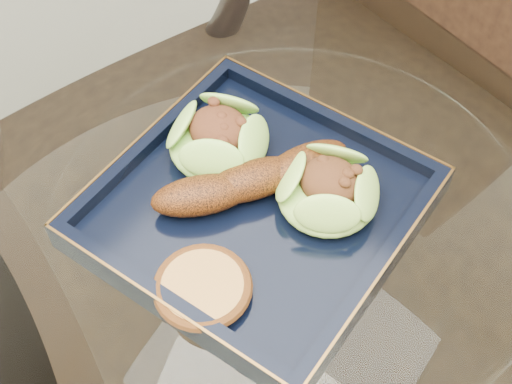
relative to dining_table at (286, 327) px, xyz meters
The scene contains 7 objects.
dining_table is the anchor object (origin of this frame).
dining_chair 0.30m from the dining_table, 108.48° to the left, with size 0.50×0.50×0.94m.
navy_plate 0.18m from the dining_table, behind, with size 0.27×0.27×0.02m, color black.
lettuce_wrap_left 0.23m from the dining_table, 162.97° to the left, with size 0.10×0.10×0.03m, color #70AE32.
lettuce_wrap_right 0.21m from the dining_table, 84.52° to the left, with size 0.09×0.09×0.03m, color #64A12E.
roasted_plantain 0.21m from the dining_table, 163.29° to the left, with size 0.18×0.04×0.03m, color #5A2809.
crumb_patty 0.21m from the dining_table, 105.39° to the right, with size 0.07×0.07×0.01m, color #CD8844.
Camera 1 is at (0.19, -0.30, 1.32)m, focal length 50.00 mm.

